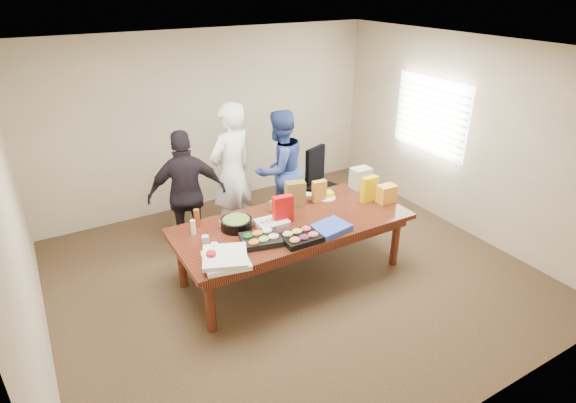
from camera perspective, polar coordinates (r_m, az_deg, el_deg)
floor at (r=5.86m, az=0.55°, el=-9.02°), size 5.50×5.00×0.02m
ceiling at (r=4.84m, az=0.70°, el=18.36°), size 5.50×5.00×0.02m
wall_back at (r=7.34m, az=-9.57°, el=9.83°), size 5.50×0.04×2.70m
wall_front at (r=3.57m, az=22.01°, el=-10.47°), size 5.50×0.04×2.70m
wall_left at (r=4.59m, az=-30.45°, el=-3.83°), size 0.04×5.00×2.70m
wall_right at (r=6.94m, az=20.71°, el=7.55°), size 0.04×5.00×2.70m
window_panel at (r=7.25m, az=17.15°, el=10.07°), size 0.03×1.40×1.10m
window_blinds at (r=7.22m, az=16.93°, el=10.04°), size 0.04×1.36×1.00m
conference_table at (r=5.65m, az=0.57°, el=-5.82°), size 2.80×1.20×0.75m
office_chair at (r=7.01m, az=4.15°, el=1.99°), size 0.67×0.67×1.01m
person_center at (r=6.27m, az=-6.98°, el=3.48°), size 0.82×0.68×1.94m
person_right at (r=6.63m, az=-1.03°, el=3.97°), size 0.97×0.83×1.73m
person_left at (r=6.05m, az=-12.34°, el=0.89°), size 1.05×0.59×1.70m
veggie_tray at (r=5.04m, az=-3.38°, el=-4.73°), size 0.49×0.43×0.06m
fruit_tray at (r=5.07m, az=1.55°, el=-4.49°), size 0.43×0.34×0.06m
sheet_cake at (r=5.37m, az=-1.99°, el=-2.66°), size 0.36×0.28×0.06m
salad_bowl at (r=5.32m, az=-6.40°, el=-2.73°), size 0.38×0.38×0.12m
chip_bag_blue at (r=5.28m, az=5.21°, el=-3.27°), size 0.47×0.38×0.06m
chip_bag_red at (r=5.36m, az=-0.64°, el=-0.99°), size 0.24×0.12×0.34m
chip_bag_yellow at (r=5.98m, az=10.00°, el=1.54°), size 0.22×0.09×0.33m
chip_bag_orange at (r=5.91m, az=3.88°, el=1.30°), size 0.19×0.09×0.28m
mayo_jar at (r=5.66m, az=-1.49°, el=-0.57°), size 0.10×0.10×0.15m
mustard_bottle at (r=5.72m, az=-0.81°, el=-0.14°), size 0.07×0.07×0.16m
dressing_bottle at (r=5.41m, az=-11.19°, el=-2.00°), size 0.09×0.09×0.22m
ranch_bottle at (r=5.27m, az=-11.64°, el=-3.11°), size 0.06×0.06×0.17m
banana_bunch at (r=6.05m, az=4.51°, el=0.83°), size 0.24×0.16×0.08m
bread_loaf at (r=5.75m, az=-0.85°, el=-0.24°), size 0.32×0.20×0.12m
kraft_bag at (r=5.77m, az=0.89°, el=0.96°), size 0.27×0.20×0.32m
red_cup at (r=4.72m, az=-9.44°, el=-6.91°), size 0.11×0.11×0.13m
clear_cup_a at (r=4.90m, az=-9.04°, el=-5.69°), size 0.09×0.09×0.11m
clear_cup_b at (r=5.06m, az=-10.15°, el=-4.75°), size 0.08×0.08×0.11m
pizza_box_lower at (r=4.74m, az=-7.67°, el=-7.23°), size 0.52×0.52×0.05m
pizza_box_upper at (r=4.71m, az=-7.78°, el=-6.77°), size 0.57×0.57×0.05m
plate_a at (r=6.05m, az=4.69°, el=0.49°), size 0.26×0.26×0.01m
plate_b at (r=6.03m, az=4.48°, el=0.43°), size 0.25×0.25×0.01m
dip_bowl_a at (r=6.03m, az=2.40°, el=0.69°), size 0.16×0.16×0.05m
dip_bowl_b at (r=5.40m, az=-7.59°, el=-2.65°), size 0.21×0.21×0.07m
grocery_bag_white at (r=6.36m, az=8.95°, el=2.91°), size 0.26×0.19×0.28m
grocery_bag_yellow at (r=6.01m, az=12.06°, el=0.93°), size 0.24×0.17×0.23m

